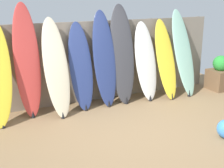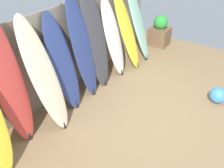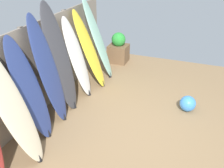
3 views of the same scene
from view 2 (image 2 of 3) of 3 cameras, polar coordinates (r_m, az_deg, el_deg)
ground at (r=4.67m, az=9.21°, el=-8.27°), size 7.68×7.68×0.00m
fence_back at (r=5.14m, az=-10.43°, el=7.79°), size 6.08×0.11×1.80m
surfboard_red_1 at (r=3.98m, az=-22.79°, el=0.96°), size 0.50×0.49×2.23m
surfboard_cream_2 at (r=4.18m, az=-15.38°, el=1.82°), size 0.52×0.78×1.94m
surfboard_navy_3 at (r=4.62m, az=-11.22°, el=4.60°), size 0.52×0.61×1.82m
surfboard_navy_4 at (r=4.89m, az=-6.80°, el=8.24°), size 0.51×0.55×2.05m
surfboard_charcoal_5 at (r=5.19m, az=-3.90°, el=10.60°), size 0.61×0.62×2.17m
surfboard_white_6 at (r=5.67m, az=0.27°, el=10.55°), size 0.55×0.61×1.78m
surfboard_yellow_7 at (r=6.04m, az=3.46°, el=12.03°), size 0.49×0.80×1.81m
surfboard_seafoam_8 at (r=6.41m, az=5.88°, el=14.27°), size 0.61×0.81×2.02m
planter_box at (r=7.46m, az=10.83°, el=11.58°), size 0.50×0.55×0.88m
beach_ball at (r=5.38m, az=23.10°, el=-2.38°), size 0.33×0.33×0.33m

